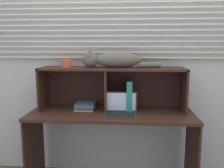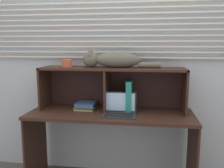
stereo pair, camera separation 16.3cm
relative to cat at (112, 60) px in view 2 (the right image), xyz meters
name	(u,v)px [view 2 (the right image)]	position (x,y,z in m)	size (l,w,h in m)	color
back_panel_with_blinds	(115,61)	(0.00, 0.21, -0.03)	(4.40, 0.08, 2.50)	#AEB9C1
desk	(110,126)	(0.00, -0.11, -0.66)	(1.62, 0.57, 0.78)	#341F16
hutch_shelf_unit	(112,80)	(0.00, 0.03, -0.21)	(1.46, 0.33, 0.43)	#341F16
cat	(112,60)	(0.00, 0.00, 0.00)	(0.78, 0.17, 0.19)	#545248
laptop	(119,110)	(0.10, -0.17, -0.47)	(0.31, 0.22, 0.21)	#282828
binder_upright	(129,95)	(0.18, 0.00, -0.36)	(0.05, 0.26, 0.31)	#207B73
book_stack	(86,105)	(-0.27, 0.00, -0.48)	(0.20, 0.25, 0.07)	tan
small_basket	(67,63)	(-0.47, 0.00, -0.04)	(0.10, 0.10, 0.08)	#BD5033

